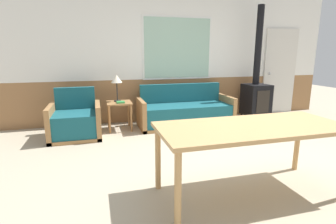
{
  "coord_description": "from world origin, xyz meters",
  "views": [
    {
      "loc": [
        -1.76,
        -2.88,
        1.46
      ],
      "look_at": [
        -0.69,
        0.98,
        0.55
      ],
      "focal_mm": 28.0,
      "sensor_mm": 36.0,
      "label": 1
    }
  ],
  "objects_px": {
    "table_lamp": "(117,80)",
    "wood_stove": "(256,91)",
    "couch": "(185,113)",
    "side_table": "(119,107)",
    "dining_table": "(252,132)",
    "armchair": "(76,122)"
  },
  "relations": [
    {
      "from": "dining_table",
      "to": "wood_stove",
      "type": "height_order",
      "value": "wood_stove"
    },
    {
      "from": "table_lamp",
      "to": "side_table",
      "type": "bearing_deg",
      "value": -75.96
    },
    {
      "from": "couch",
      "to": "side_table",
      "type": "xyz_separation_m",
      "value": [
        -1.32,
        0.05,
        0.17
      ]
    },
    {
      "from": "armchair",
      "to": "side_table",
      "type": "relative_size",
      "value": 1.59
    },
    {
      "from": "dining_table",
      "to": "wood_stove",
      "type": "bearing_deg",
      "value": 55.56
    },
    {
      "from": "table_lamp",
      "to": "wood_stove",
      "type": "bearing_deg",
      "value": -1.12
    },
    {
      "from": "couch",
      "to": "wood_stove",
      "type": "bearing_deg",
      "value": 2.49
    },
    {
      "from": "side_table",
      "to": "dining_table",
      "type": "xyz_separation_m",
      "value": [
        1.09,
        -2.76,
        0.24
      ]
    },
    {
      "from": "couch",
      "to": "wood_stove",
      "type": "relative_size",
      "value": 0.78
    },
    {
      "from": "table_lamp",
      "to": "armchair",
      "type": "bearing_deg",
      "value": -155.64
    },
    {
      "from": "couch",
      "to": "dining_table",
      "type": "distance_m",
      "value": 2.75
    },
    {
      "from": "side_table",
      "to": "dining_table",
      "type": "distance_m",
      "value": 2.98
    },
    {
      "from": "armchair",
      "to": "side_table",
      "type": "distance_m",
      "value": 0.85
    },
    {
      "from": "dining_table",
      "to": "couch",
      "type": "bearing_deg",
      "value": 85.09
    },
    {
      "from": "armchair",
      "to": "dining_table",
      "type": "height_order",
      "value": "armchair"
    },
    {
      "from": "couch",
      "to": "armchair",
      "type": "height_order",
      "value": "armchair"
    },
    {
      "from": "table_lamp",
      "to": "wood_stove",
      "type": "xyz_separation_m",
      "value": [
        3.01,
        -0.06,
        -0.33
      ]
    },
    {
      "from": "armchair",
      "to": "dining_table",
      "type": "distance_m",
      "value": 3.14
    },
    {
      "from": "armchair",
      "to": "side_table",
      "type": "height_order",
      "value": "armchair"
    },
    {
      "from": "couch",
      "to": "side_table",
      "type": "bearing_deg",
      "value": 177.79
    },
    {
      "from": "couch",
      "to": "side_table",
      "type": "distance_m",
      "value": 1.33
    },
    {
      "from": "table_lamp",
      "to": "dining_table",
      "type": "xyz_separation_m",
      "value": [
        1.11,
        -2.84,
        -0.27
      ]
    }
  ]
}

